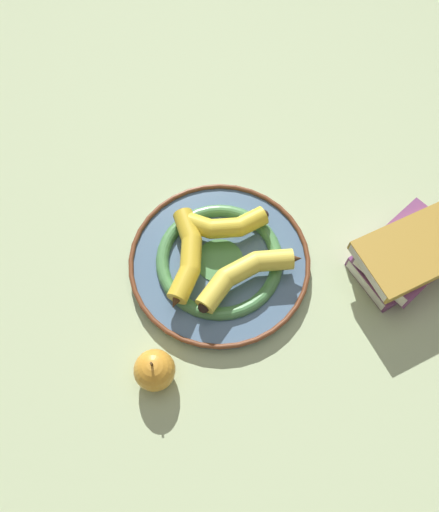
{
  "coord_description": "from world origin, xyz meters",
  "views": [
    {
      "loc": [
        -0.41,
        0.11,
        0.84
      ],
      "look_at": [
        -0.02,
        0.04,
        0.04
      ],
      "focal_mm": 35.0,
      "sensor_mm": 36.0,
      "label": 1
    }
  ],
  "objects_px": {
    "banana_a": "(223,225)",
    "book_stack": "(408,255)",
    "apple": "(155,370)",
    "banana_b": "(245,273)",
    "decorative_bowl": "(219,261)",
    "banana_c": "(187,257)"
  },
  "relations": [
    {
      "from": "banana_a",
      "to": "book_stack",
      "type": "bearing_deg",
      "value": -14.58
    },
    {
      "from": "apple",
      "to": "banana_b",
      "type": "bearing_deg",
      "value": -53.56
    },
    {
      "from": "banana_a",
      "to": "banana_b",
      "type": "height_order",
      "value": "banana_b"
    },
    {
      "from": "book_stack",
      "to": "decorative_bowl",
      "type": "bearing_deg",
      "value": -35.89
    },
    {
      "from": "book_stack",
      "to": "apple",
      "type": "xyz_separation_m",
      "value": [
        -0.11,
        0.47,
        -0.01
      ]
    },
    {
      "from": "decorative_bowl",
      "to": "banana_b",
      "type": "bearing_deg",
      "value": -142.49
    },
    {
      "from": "decorative_bowl",
      "to": "banana_b",
      "type": "height_order",
      "value": "banana_b"
    },
    {
      "from": "decorative_bowl",
      "to": "banana_b",
      "type": "distance_m",
      "value": 0.07
    },
    {
      "from": "banana_a",
      "to": "banana_c",
      "type": "height_order",
      "value": "same"
    },
    {
      "from": "banana_c",
      "to": "decorative_bowl",
      "type": "bearing_deg",
      "value": -79.66
    },
    {
      "from": "banana_c",
      "to": "apple",
      "type": "xyz_separation_m",
      "value": [
        -0.18,
        0.09,
        -0.02
      ]
    },
    {
      "from": "banana_a",
      "to": "banana_c",
      "type": "xyz_separation_m",
      "value": [
        -0.05,
        0.07,
        0.0
      ]
    },
    {
      "from": "banana_b",
      "to": "book_stack",
      "type": "relative_size",
      "value": 0.91
    },
    {
      "from": "banana_b",
      "to": "book_stack",
      "type": "xyz_separation_m",
      "value": [
        -0.02,
        -0.29,
        -0.01
      ]
    },
    {
      "from": "decorative_bowl",
      "to": "banana_a",
      "type": "bearing_deg",
      "value": -17.6
    },
    {
      "from": "book_stack",
      "to": "apple",
      "type": "relative_size",
      "value": 2.75
    },
    {
      "from": "apple",
      "to": "banana_c",
      "type": "bearing_deg",
      "value": -25.23
    },
    {
      "from": "book_stack",
      "to": "banana_b",
      "type": "bearing_deg",
      "value": -28.23
    },
    {
      "from": "book_stack",
      "to": "apple",
      "type": "height_order",
      "value": "book_stack"
    },
    {
      "from": "decorative_bowl",
      "to": "book_stack",
      "type": "bearing_deg",
      "value": -101.59
    },
    {
      "from": "decorative_bowl",
      "to": "banana_b",
      "type": "xyz_separation_m",
      "value": [
        -0.05,
        -0.04,
        0.04
      ]
    },
    {
      "from": "banana_b",
      "to": "banana_c",
      "type": "relative_size",
      "value": 1.02
    }
  ]
}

